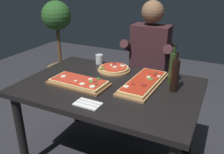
{
  "coord_description": "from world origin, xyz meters",
  "views": [
    {
      "loc": [
        0.78,
        -1.54,
        1.54
      ],
      "look_at": [
        0.0,
        0.05,
        0.79
      ],
      "focal_mm": 38.28,
      "sensor_mm": 36.0,
      "label": 1
    }
  ],
  "objects": [
    {
      "name": "potted_plant_corner",
      "position": [
        -1.27,
        0.99,
        0.64
      ],
      "size": [
        0.38,
        0.38,
        1.26
      ],
      "color": "#846042",
      "rests_on": "ground_plane"
    },
    {
      "name": "pizza_round_far",
      "position": [
        -0.1,
        0.29,
        0.76
      ],
      "size": [
        0.3,
        0.3,
        0.05
      ],
      "color": "olive",
      "rests_on": "dining_table"
    },
    {
      "name": "pizza_rectangular_left",
      "position": [
        0.25,
        0.12,
        0.76
      ],
      "size": [
        0.27,
        0.6,
        0.05
      ],
      "color": "olive",
      "rests_on": "dining_table"
    },
    {
      "name": "diner_chair",
      "position": [
        0.09,
        0.86,
        0.49
      ],
      "size": [
        0.44,
        0.44,
        0.87
      ],
      "color": "black",
      "rests_on": "ground_plane"
    },
    {
      "name": "pizza_rectangular_front",
      "position": [
        -0.22,
        -0.1,
        0.76
      ],
      "size": [
        0.5,
        0.26,
        0.05
      ],
      "color": "brown",
      "rests_on": "dining_table"
    },
    {
      "name": "wine_bottle_dark",
      "position": [
        0.48,
        0.12,
        0.87
      ],
      "size": [
        0.06,
        0.06,
        0.31
      ],
      "color": "black",
      "rests_on": "dining_table"
    },
    {
      "name": "napkin_cutlery_set",
      "position": [
        0.01,
        -0.34,
        0.74
      ],
      "size": [
        0.18,
        0.11,
        0.01
      ],
      "color": "white",
      "rests_on": "dining_table"
    },
    {
      "name": "oil_bottle_amber",
      "position": [
        0.44,
        0.23,
        0.88
      ],
      "size": [
        0.06,
        0.06,
        0.33
      ],
      "color": "#233819",
      "rests_on": "dining_table"
    },
    {
      "name": "dining_table",
      "position": [
        0.0,
        0.0,
        0.64
      ],
      "size": [
        1.4,
        0.96,
        0.74
      ],
      "color": "black",
      "rests_on": "ground_plane"
    },
    {
      "name": "tumbler_near_camera",
      "position": [
        -0.32,
        0.41,
        0.79
      ],
      "size": [
        0.07,
        0.07,
        0.09
      ],
      "color": "silver",
      "rests_on": "dining_table"
    },
    {
      "name": "seated_diner",
      "position": [
        0.09,
        0.74,
        0.74
      ],
      "size": [
        0.53,
        0.41,
        1.33
      ],
      "color": "#23232D",
      "rests_on": "ground_plane"
    }
  ]
}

